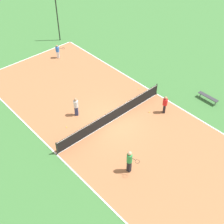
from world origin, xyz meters
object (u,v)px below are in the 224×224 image
(tennis_ball_midcourt, at_px, (67,127))
(fence_post_back_right, at_px, (57,17))
(tennis_net, at_px, (112,116))
(tennis_ball_far_baseline, at_px, (149,112))
(player_near_blue, at_px, (58,51))
(tennis_ball_left_sideline, at_px, (139,89))
(bench, at_px, (208,97))
(player_coach_red, at_px, (165,104))
(player_near_white, at_px, (76,106))
(player_far_green, at_px, (130,160))

(tennis_ball_midcourt, xyz_separation_m, fence_post_back_right, (7.55, 11.71, 2.50))
(tennis_net, xyz_separation_m, tennis_ball_midcourt, (-3.01, 1.70, -0.50))
(tennis_ball_far_baseline, xyz_separation_m, tennis_ball_midcourt, (-5.83, 2.94, 0.00))
(player_near_blue, bearing_deg, tennis_ball_left_sideline, -32.37)
(tennis_net, xyz_separation_m, tennis_ball_far_baseline, (2.82, -1.23, -0.50))
(tennis_ball_midcourt, bearing_deg, tennis_ball_far_baseline, -26.72)
(bench, relative_size, fence_post_back_right, 0.35)
(player_coach_red, relative_size, tennis_ball_left_sideline, 22.66)
(player_near_blue, bearing_deg, tennis_ball_midcourt, -77.06)
(tennis_ball_left_sideline, distance_m, fence_post_back_right, 12.20)
(player_coach_red, relative_size, tennis_ball_far_baseline, 22.66)
(bench, height_order, player_coach_red, player_coach_red)
(player_near_white, relative_size, tennis_ball_left_sideline, 23.96)
(tennis_net, relative_size, player_near_blue, 7.28)
(player_far_green, bearing_deg, tennis_ball_far_baseline, 113.50)
(bench, bearing_deg, fence_post_back_right, 9.91)
(player_near_white, distance_m, player_coach_red, 6.81)
(tennis_net, bearing_deg, tennis_ball_midcourt, 150.55)
(player_far_green, distance_m, tennis_ball_left_sideline, 9.00)
(tennis_ball_far_baseline, bearing_deg, tennis_ball_midcourt, 153.28)
(player_near_blue, height_order, player_far_green, player_far_green)
(bench, height_order, tennis_ball_midcourt, bench)
(bench, height_order, player_near_white, player_near_white)
(player_near_blue, bearing_deg, player_far_green, -63.46)
(fence_post_back_right, bearing_deg, tennis_net, -108.67)
(tennis_ball_midcourt, relative_size, fence_post_back_right, 0.01)
(player_coach_red, distance_m, tennis_ball_midcourt, 7.69)
(tennis_ball_left_sideline, relative_size, fence_post_back_right, 0.01)
(fence_post_back_right, bearing_deg, player_coach_red, -93.13)
(player_coach_red, bearing_deg, tennis_ball_far_baseline, 103.14)
(tennis_net, height_order, bench, tennis_net)
(bench, distance_m, tennis_ball_far_baseline, 5.15)
(player_near_white, relative_size, fence_post_back_right, 0.32)
(tennis_net, height_order, player_near_white, player_near_white)
(player_near_white, height_order, player_far_green, player_far_green)
(player_near_white, xyz_separation_m, player_far_green, (-0.82, -6.64, 0.11))
(player_coach_red, height_order, tennis_ball_left_sideline, player_coach_red)
(tennis_ball_far_baseline, bearing_deg, tennis_ball_left_sideline, 59.38)
(player_near_blue, height_order, fence_post_back_right, fence_post_back_right)
(tennis_ball_left_sideline, bearing_deg, bench, -58.01)
(tennis_ball_left_sideline, relative_size, tennis_ball_midcourt, 1.00)
(player_near_white, height_order, tennis_ball_far_baseline, player_near_white)
(tennis_net, bearing_deg, player_far_green, -119.18)
(tennis_ball_left_sideline, height_order, tennis_ball_far_baseline, same)
(player_near_blue, distance_m, player_far_green, 15.46)
(player_near_blue, xyz_separation_m, tennis_ball_far_baseline, (0.54, -11.66, -0.74))
(player_near_blue, height_order, tennis_ball_far_baseline, player_near_blue)
(bench, relative_size, tennis_ball_midcourt, 26.08)
(tennis_net, bearing_deg, player_near_blue, 77.68)
(bench, bearing_deg, tennis_ball_far_baseline, 64.99)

